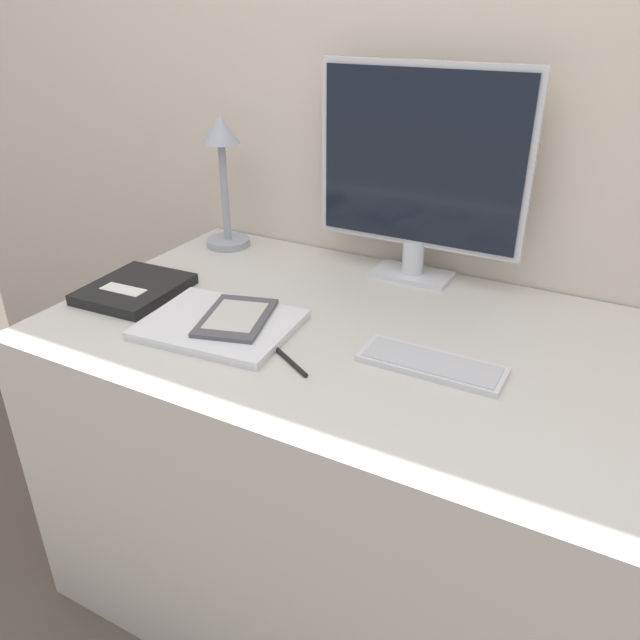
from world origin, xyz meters
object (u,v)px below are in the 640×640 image
(ereader, at_px, (236,317))
(notebook, at_px, (135,289))
(pen, at_px, (289,360))
(laptop, at_px, (220,325))
(keyboard, at_px, (432,364))
(desk_lamp, at_px, (223,166))
(monitor, at_px, (420,169))

(ereader, height_order, notebook, ereader)
(ereader, xyz_separation_m, pen, (0.17, -0.07, -0.02))
(notebook, bearing_deg, laptop, -9.24)
(laptop, bearing_deg, keyboard, 8.08)
(desk_lamp, bearing_deg, monitor, 3.94)
(keyboard, bearing_deg, notebook, -178.62)
(laptop, height_order, notebook, notebook)
(notebook, bearing_deg, desk_lamp, 89.94)
(monitor, distance_m, keyboard, 0.51)
(keyboard, distance_m, ereader, 0.42)
(monitor, xyz_separation_m, notebook, (-0.54, -0.41, -0.26))
(ereader, height_order, pen, ereader)
(keyboard, height_order, desk_lamp, desk_lamp)
(ereader, bearing_deg, keyboard, 5.65)
(laptop, distance_m, pen, 0.20)
(keyboard, bearing_deg, ereader, -174.35)
(notebook, relative_size, pen, 2.04)
(ereader, bearing_deg, monitor, 62.02)
(desk_lamp, bearing_deg, keyboard, -26.07)
(monitor, bearing_deg, notebook, -142.72)
(keyboard, relative_size, desk_lamp, 0.77)
(monitor, height_order, desk_lamp, monitor)
(monitor, relative_size, keyboard, 1.85)
(laptop, distance_m, notebook, 0.28)
(pen, bearing_deg, keyboard, 24.39)
(monitor, bearing_deg, desk_lamp, -176.06)
(keyboard, height_order, pen, keyboard)
(ereader, relative_size, pen, 1.87)
(desk_lamp, distance_m, notebook, 0.43)
(monitor, relative_size, desk_lamp, 1.42)
(keyboard, relative_size, pen, 2.30)
(laptop, bearing_deg, ereader, 39.31)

